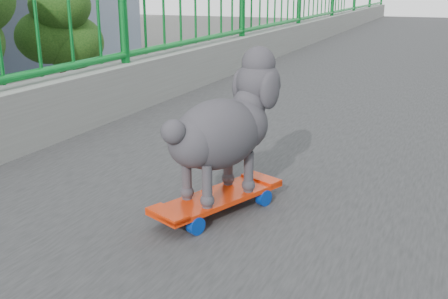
% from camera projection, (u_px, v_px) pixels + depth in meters
% --- Properties ---
extents(railing, '(3.00, 24.00, 1.42)m').
position_uv_depth(railing, '(348.00, 93.00, 2.80)').
color(railing, gray).
rests_on(railing, footbridge).
extents(skateboard, '(0.33, 0.54, 0.07)m').
position_uv_depth(skateboard, '(218.00, 199.00, 1.83)').
color(skateboard, '#F03008').
rests_on(skateboard, footbridge).
extents(poodle, '(0.34, 0.51, 0.45)m').
position_uv_depth(poodle, '(224.00, 126.00, 1.77)').
color(poodle, '#302D33').
rests_on(poodle, skateboard).
extents(car_1, '(1.45, 4.16, 1.37)m').
position_uv_depth(car_1, '(17.00, 272.00, 13.55)').
color(car_1, gray).
rests_on(car_1, ground).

